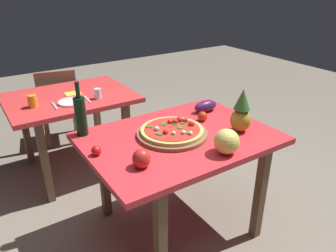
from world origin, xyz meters
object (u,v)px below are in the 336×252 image
Objects in this scene: drinking_glass_water at (98,94)px; knife_utensil at (87,99)px; pineapple_left at (241,113)px; bell_pepper at (141,159)px; dining_chair at (58,102)px; fork_utensil at (55,106)px; tomato_beside_pepper at (96,151)px; tomato_at_corner at (202,116)px; pizza_board at (172,134)px; wine_bottle at (81,115)px; drinking_glass_juice at (33,101)px; napkin_folded at (73,93)px; dinner_plate at (71,102)px; background_table at (71,107)px; melon at (227,141)px; display_table at (179,147)px; eggplant at (206,106)px; pizza at (173,130)px.

drinking_glass_water reaches higher than knife_utensil.
pineapple_left is 2.66× the size of bell_pepper.
dining_chair reaches higher than fork_utensil.
knife_utensil is (0.28, 0.00, 0.00)m from fork_utensil.
tomato_beside_pepper is 0.34× the size of fork_utensil.
pineapple_left is at bearing -68.67° from tomato_at_corner.
pizza_board is 1.29× the size of wine_bottle.
drinking_glass_juice is 0.40m from napkin_folded.
napkin_folded is at bearing 68.77° from dinner_plate.
background_table is 1.28× the size of dining_chair.
wine_bottle is 4.08× the size of drinking_glass_water.
bell_pepper reaches higher than drinking_glass_water.
melon is (0.14, -0.37, 0.06)m from pizza_board.
dining_chair is at bearing 99.84° from display_table.
dining_chair is at bearing 114.66° from eggplant.
pizza_board is at bearing 155.41° from pineapple_left.
background_table is 2.58× the size of pizza.
dining_chair is at bearing 100.95° from melon.
pineapple_left is at bearing -57.55° from knife_utensil.
knife_utensil is (-0.68, 0.76, -0.04)m from eggplant.
pizza_board is 1.04m from dinner_plate.
pizza is (-0.03, 0.03, 0.13)m from display_table.
fork_utensil is (-0.18, -0.19, 0.11)m from background_table.
display_table is at bearing -159.14° from tomato_at_corner.
tomato_at_corner is 0.79× the size of drinking_glass_water.
pineapple_left is 1.38× the size of dinner_plate.
drinking_glass_juice is (-1.11, 0.84, 0.01)m from eggplant.
display_table is 0.33m from tomato_at_corner.
drinking_glass_juice is at bearing 75.18° from dining_chair.
drinking_glass_juice is 0.57× the size of fork_utensil.
pineapple_left is 1.96× the size of melon.
dining_chair is 1.53m from wine_bottle.
background_table is 9.55× the size of bell_pepper.
tomato_beside_pepper reaches higher than dinner_plate.
tomato_at_corner is at bearing -44.61° from drinking_glass_juice.
tomato_beside_pepper is at bearing 176.76° from pizza_board.
napkin_folded is at bearing 76.00° from wine_bottle.
tomato_at_corner is at bearing 68.26° from melon.
pineapple_left is 3.36× the size of drinking_glass_water.
tomato_at_corner is (0.32, 0.08, -0.00)m from pizza.
pineapple_left is at bearing -13.35° from tomato_beside_pepper.
pizza_board reaches higher than knife_utensil.
bell_pepper is 0.75m from tomato_at_corner.
melon is 1.35m from drinking_glass_water.
bell_pepper is at bearing 164.27° from melon.
tomato_beside_pepper is (-0.56, 0.06, 0.12)m from display_table.
pizza reaches higher than tomato_at_corner.
display_table is 0.47m from bell_pepper.
knife_utensil is at bearing 105.38° from dining_chair.
eggplant is 2.80× the size of tomato_at_corner.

